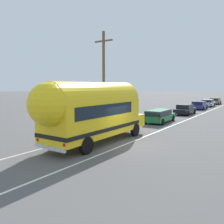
{
  "coord_description": "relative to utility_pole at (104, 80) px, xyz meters",
  "views": [
    {
      "loc": [
        7.78,
        -13.05,
        3.84
      ],
      "look_at": [
        -1.84,
        1.11,
        1.95
      ],
      "focal_mm": 37.39,
      "sensor_mm": 36.0,
      "label": 1
    }
  ],
  "objects": [
    {
      "name": "ground_plane",
      "position": [
        4.32,
        -3.46,
        -4.42
      ],
      "size": [
        300.0,
        300.0,
        0.0
      ],
      "primitive_type": "plane",
      "color": "#565454"
    },
    {
      "name": "utility_pole",
      "position": [
        0.0,
        0.0,
        0.0
      ],
      "size": [
        1.8,
        0.24,
        8.5
      ],
      "color": "brown",
      "rests_on": "ground"
    },
    {
      "name": "painted_bus",
      "position": [
        2.45,
        -4.68,
        -2.12
      ],
      "size": [
        2.63,
        10.33,
        4.12
      ],
      "color": "yellow",
      "rests_on": "ground"
    },
    {
      "name": "car_fifth",
      "position": [
        2.23,
        37.91,
        -3.63
      ],
      "size": [
        2.08,
        4.44,
        1.37
      ],
      "color": "olive",
      "rests_on": "ground"
    },
    {
      "name": "lane_markings",
      "position": [
        2.59,
        8.54,
        -4.42
      ],
      "size": [
        3.88,
        80.0,
        0.01
      ],
      "color": "silver",
      "rests_on": "ground"
    },
    {
      "name": "car_third",
      "position": [
        2.28,
        24.13,
        -3.63
      ],
      "size": [
        2.09,
        4.49,
        1.37
      ],
      "color": "navy",
      "rests_on": "ground"
    },
    {
      "name": "car_second",
      "position": [
        2.44,
        15.61,
        -3.68
      ],
      "size": [
        2.07,
        4.85,
        1.37
      ],
      "color": "black",
      "rests_on": "ground"
    },
    {
      "name": "car_fourth",
      "position": [
        2.25,
        30.62,
        -3.68
      ],
      "size": [
        1.94,
        4.8,
        1.37
      ],
      "color": "silver",
      "rests_on": "ground"
    },
    {
      "name": "car_lead",
      "position": [
        2.44,
        6.67,
        -3.62
      ],
      "size": [
        2.12,
        4.88,
        1.37
      ],
      "color": "#196633",
      "rests_on": "ground"
    }
  ]
}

